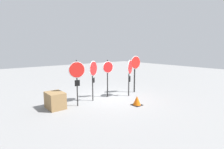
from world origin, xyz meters
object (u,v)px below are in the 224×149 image
object	(u,v)px
stop_sign_2	(108,71)
stop_sign_3	(130,70)
stop_sign_1	(93,72)
stop_sign_0	(77,73)
storage_crate	(55,100)
traffic_cone_0	(137,101)
stop_sign_4	(135,67)

from	to	relation	value
stop_sign_2	stop_sign_3	world-z (taller)	stop_sign_2
stop_sign_3	stop_sign_2	bearing A→B (deg)	122.10
stop_sign_1	stop_sign_2	bearing A→B (deg)	-24.14
stop_sign_0	storage_crate	bearing A→B (deg)	172.72
stop_sign_0	traffic_cone_0	distance (m)	3.22
stop_sign_0	traffic_cone_0	size ratio (longest dim) A/B	4.78
stop_sign_2	stop_sign_3	size ratio (longest dim) A/B	1.01
stop_sign_3	traffic_cone_0	world-z (taller)	stop_sign_3
stop_sign_3	stop_sign_4	world-z (taller)	stop_sign_4
stop_sign_0	stop_sign_3	size ratio (longest dim) A/B	1.06
stop_sign_2	stop_sign_0	bearing A→B (deg)	-163.32
stop_sign_0	storage_crate	distance (m)	1.62
storage_crate	stop_sign_3	bearing A→B (deg)	-9.27
stop_sign_0	stop_sign_1	xyz separation A→B (m)	(1.09, 0.26, -0.04)
stop_sign_1	stop_sign_4	distance (m)	3.06
stop_sign_0	storage_crate	world-z (taller)	stop_sign_0
stop_sign_0	stop_sign_4	world-z (taller)	stop_sign_4
stop_sign_2	traffic_cone_0	world-z (taller)	stop_sign_2
stop_sign_3	storage_crate	xyz separation A→B (m)	(-4.22, 0.69, -1.15)
stop_sign_1	stop_sign_2	size ratio (longest dim) A/B	1.00
stop_sign_0	stop_sign_1	bearing A→B (deg)	28.69
stop_sign_2	storage_crate	distance (m)	3.29
stop_sign_0	stop_sign_2	xyz separation A→B (m)	(2.13, 0.34, -0.10)
traffic_cone_0	stop_sign_3	bearing A→B (deg)	57.13
stop_sign_4	traffic_cone_0	bearing A→B (deg)	-133.44
stop_sign_3	traffic_cone_0	distance (m)	2.15
stop_sign_2	traffic_cone_0	distance (m)	2.44
stop_sign_1	stop_sign_0	bearing A→B (deg)	164.75
stop_sign_1	stop_sign_4	size ratio (longest dim) A/B	0.93
storage_crate	traffic_cone_0	bearing A→B (deg)	-32.84
stop_sign_0	stop_sign_1	distance (m)	1.12
stop_sign_1	storage_crate	size ratio (longest dim) A/B	2.23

